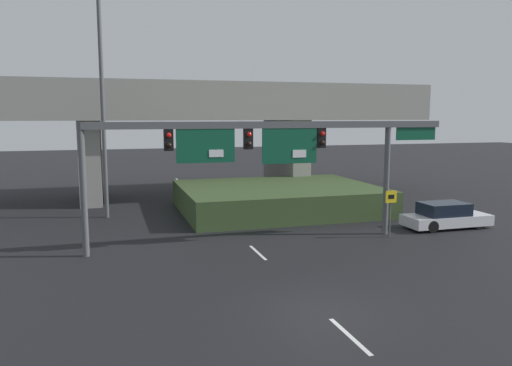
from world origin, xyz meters
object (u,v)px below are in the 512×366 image
at_px(signal_gantry, 267,144).
at_px(parked_sedan_near_right, 445,216).
at_px(speed_limit_sign, 390,206).
at_px(highway_light_pole_near, 101,74).

bearing_deg(signal_gantry, parked_sedan_near_right, 1.86).
bearing_deg(signal_gantry, speed_limit_sign, -6.34).
relative_size(highway_light_pole_near, parked_sedan_near_right, 3.42).
relative_size(speed_limit_sign, highway_light_pole_near, 0.15).
xyz_separation_m(signal_gantry, parked_sedan_near_right, (10.20, 0.33, -4.05)).
bearing_deg(highway_light_pole_near, parked_sedan_near_right, -24.85).
bearing_deg(speed_limit_sign, signal_gantry, 173.66).
bearing_deg(signal_gantry, highway_light_pole_near, 130.82).
xyz_separation_m(speed_limit_sign, highway_light_pole_near, (-13.46, 9.11, 6.82)).
relative_size(signal_gantry, speed_limit_sign, 7.28).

